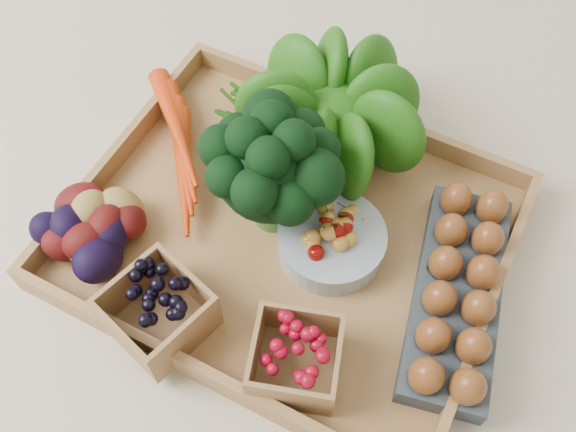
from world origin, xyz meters
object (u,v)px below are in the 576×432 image
at_px(tray, 288,236).
at_px(broccoli, 272,187).
at_px(cherry_bowl, 331,241).
at_px(egg_carton, 456,296).

bearing_deg(tray, broccoli, 153.41).
height_order(tray, cherry_bowl, cherry_bowl).
bearing_deg(tray, cherry_bowl, 5.81).
bearing_deg(egg_carton, cherry_bowl, 168.95).
bearing_deg(egg_carton, broccoli, 166.72).
xyz_separation_m(tray, cherry_bowl, (0.06, 0.01, 0.03)).
distance_m(tray, broccoli, 0.08).
bearing_deg(cherry_bowl, egg_carton, 0.56).
relative_size(tray, egg_carton, 1.89).
distance_m(broccoli, cherry_bowl, 0.10).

